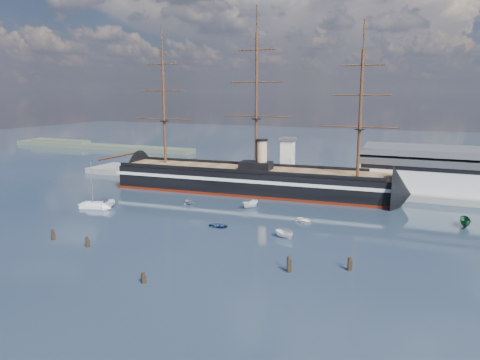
% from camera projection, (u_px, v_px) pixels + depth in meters
% --- Properties ---
extents(ground, '(600.00, 600.00, 0.00)m').
position_uv_depth(ground, '(240.00, 208.00, 131.61)').
color(ground, '#1A2734').
rests_on(ground, ground).
extents(quay, '(180.00, 18.00, 2.00)m').
position_uv_depth(quay, '(309.00, 187.00, 160.00)').
color(quay, slate).
rests_on(quay, ground).
extents(warehouse, '(63.00, 21.00, 11.60)m').
position_uv_depth(warehouse, '(466.00, 172.00, 143.07)').
color(warehouse, '#B7BABC').
rests_on(warehouse, ground).
extents(quay_tower, '(5.00, 5.00, 15.00)m').
position_uv_depth(quay_tower, '(287.00, 159.00, 158.27)').
color(quay_tower, silver).
rests_on(quay_tower, ground).
extents(shoreline, '(120.00, 10.00, 4.00)m').
position_uv_depth(shoreline, '(87.00, 145.00, 271.96)').
color(shoreline, '#3F4C38').
rests_on(shoreline, ground).
extents(warship, '(113.40, 22.36, 53.94)m').
position_uv_depth(warship, '(245.00, 180.00, 151.62)').
color(warship, black).
rests_on(warship, ground).
extents(sailboat, '(8.56, 4.54, 13.14)m').
position_uv_depth(sailboat, '(95.00, 205.00, 130.95)').
color(sailboat, silver).
rests_on(sailboat, ground).
extents(motorboat_a, '(7.01, 4.82, 2.64)m').
position_uv_depth(motorboat_a, '(111.00, 208.00, 131.51)').
color(motorboat_a, white).
rests_on(motorboat_a, ground).
extents(motorboat_b, '(1.23, 3.00, 1.39)m').
position_uv_depth(motorboat_b, '(219.00, 227.00, 112.57)').
color(motorboat_b, navy).
rests_on(motorboat_b, ground).
extents(motorboat_c, '(6.93, 4.75, 2.61)m').
position_uv_depth(motorboat_c, '(250.00, 208.00, 131.28)').
color(motorboat_c, white).
rests_on(motorboat_c, ground).
extents(motorboat_d, '(5.30, 6.50, 2.20)m').
position_uv_depth(motorboat_d, '(189.00, 204.00, 135.59)').
color(motorboat_d, gray).
rests_on(motorboat_d, ground).
extents(motorboat_e, '(2.81, 3.33, 1.48)m').
position_uv_depth(motorboat_e, '(304.00, 222.00, 116.96)').
color(motorboat_e, white).
rests_on(motorboat_e, ground).
extents(motorboat_f, '(7.38, 3.09, 2.89)m').
position_uv_depth(motorboat_f, '(465.00, 227.00, 112.76)').
color(motorboat_f, '#1B4E2E').
rests_on(motorboat_f, ground).
extents(motorboat_g, '(3.27, 5.59, 2.11)m').
position_uv_depth(motorboat_g, '(284.00, 238.00, 104.27)').
color(motorboat_g, white).
rests_on(motorboat_g, ground).
extents(piling_near_left, '(0.64, 0.64, 2.95)m').
position_uv_depth(piling_near_left, '(87.00, 247.00, 98.32)').
color(piling_near_left, black).
rests_on(piling_near_left, ground).
extents(piling_near_mid, '(0.64, 0.64, 2.62)m').
position_uv_depth(piling_near_mid, '(143.00, 283.00, 79.83)').
color(piling_near_mid, black).
rests_on(piling_near_mid, ground).
extents(piling_near_right, '(0.64, 0.64, 3.65)m').
position_uv_depth(piling_near_right, '(288.00, 272.00, 84.66)').
color(piling_near_right, black).
rests_on(piling_near_right, ground).
extents(piling_far_right, '(0.64, 0.64, 3.20)m').
position_uv_depth(piling_far_right, '(349.00, 270.00, 85.49)').
color(piling_far_right, black).
rests_on(piling_far_right, ground).
extents(piling_extra, '(0.64, 0.64, 3.15)m').
position_uv_depth(piling_extra, '(53.00, 240.00, 103.04)').
color(piling_extra, black).
rests_on(piling_extra, ground).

